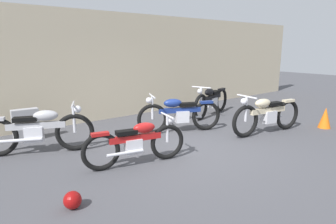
{
  "coord_description": "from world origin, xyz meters",
  "views": [
    {
      "loc": [
        -4.1,
        -4.29,
        2.1
      ],
      "look_at": [
        0.23,
        1.18,
        0.55
      ],
      "focal_mm": 31.12,
      "sensor_mm": 36.0,
      "label": 1
    }
  ],
  "objects_px": {
    "helmet": "(72,200)",
    "motorcycle_blue": "(179,114)",
    "motorcycle_red": "(137,142)",
    "stone_marker": "(26,125)",
    "motorcycle_black": "(211,101)",
    "motorcycle_silver": "(38,130)",
    "motorcycle_cream": "(267,114)",
    "traffic_cone": "(325,118)"
  },
  "relations": [
    {
      "from": "helmet",
      "to": "motorcycle_blue",
      "type": "distance_m",
      "value": 3.93
    },
    {
      "from": "motorcycle_blue",
      "to": "motorcycle_red",
      "type": "height_order",
      "value": "motorcycle_blue"
    },
    {
      "from": "stone_marker",
      "to": "motorcycle_black",
      "type": "distance_m",
      "value": 5.27
    },
    {
      "from": "stone_marker",
      "to": "motorcycle_red",
      "type": "distance_m",
      "value": 3.03
    },
    {
      "from": "helmet",
      "to": "motorcycle_silver",
      "type": "bearing_deg",
      "value": 84.46
    },
    {
      "from": "helmet",
      "to": "motorcycle_silver",
      "type": "xyz_separation_m",
      "value": [
        0.24,
        2.46,
        0.36
      ]
    },
    {
      "from": "motorcycle_blue",
      "to": "motorcycle_cream",
      "type": "height_order",
      "value": "motorcycle_cream"
    },
    {
      "from": "stone_marker",
      "to": "motorcycle_silver",
      "type": "bearing_deg",
      "value": -90.69
    },
    {
      "from": "stone_marker",
      "to": "motorcycle_cream",
      "type": "height_order",
      "value": "motorcycle_cream"
    },
    {
      "from": "motorcycle_cream",
      "to": "traffic_cone",
      "type": "bearing_deg",
      "value": 167.15
    },
    {
      "from": "stone_marker",
      "to": "motorcycle_black",
      "type": "relative_size",
      "value": 0.35
    },
    {
      "from": "stone_marker",
      "to": "motorcycle_cream",
      "type": "bearing_deg",
      "value": -32.44
    },
    {
      "from": "traffic_cone",
      "to": "motorcycle_red",
      "type": "xyz_separation_m",
      "value": [
        -5.27,
        0.99,
        0.15
      ]
    },
    {
      "from": "motorcycle_silver",
      "to": "motorcycle_blue",
      "type": "bearing_deg",
      "value": 13.91
    },
    {
      "from": "helmet",
      "to": "stone_marker",
      "type": "bearing_deg",
      "value": 85.91
    },
    {
      "from": "motorcycle_silver",
      "to": "stone_marker",
      "type": "bearing_deg",
      "value": 113.74
    },
    {
      "from": "motorcycle_blue",
      "to": "motorcycle_red",
      "type": "xyz_separation_m",
      "value": [
        -1.97,
        -1.12,
        -0.05
      ]
    },
    {
      "from": "traffic_cone",
      "to": "motorcycle_silver",
      "type": "distance_m",
      "value": 7.06
    },
    {
      "from": "traffic_cone",
      "to": "motorcycle_black",
      "type": "distance_m",
      "value": 3.18
    },
    {
      "from": "traffic_cone",
      "to": "motorcycle_red",
      "type": "distance_m",
      "value": 5.36
    },
    {
      "from": "motorcycle_cream",
      "to": "motorcycle_blue",
      "type": "bearing_deg",
      "value": -31.61
    },
    {
      "from": "motorcycle_blue",
      "to": "motorcycle_black",
      "type": "height_order",
      "value": "motorcycle_black"
    },
    {
      "from": "stone_marker",
      "to": "motorcycle_black",
      "type": "bearing_deg",
      "value": -9.44
    },
    {
      "from": "motorcycle_black",
      "to": "motorcycle_red",
      "type": "bearing_deg",
      "value": 8.46
    },
    {
      "from": "helmet",
      "to": "motorcycle_red",
      "type": "bearing_deg",
      "value": 26.68
    },
    {
      "from": "stone_marker",
      "to": "helmet",
      "type": "distance_m",
      "value": 3.53
    },
    {
      "from": "stone_marker",
      "to": "motorcycle_silver",
      "type": "height_order",
      "value": "motorcycle_silver"
    },
    {
      "from": "motorcycle_silver",
      "to": "motorcycle_red",
      "type": "bearing_deg",
      "value": -29.55
    },
    {
      "from": "stone_marker",
      "to": "motorcycle_blue",
      "type": "distance_m",
      "value": 3.6
    },
    {
      "from": "helmet",
      "to": "motorcycle_silver",
      "type": "distance_m",
      "value": 2.5
    },
    {
      "from": "stone_marker",
      "to": "motorcycle_silver",
      "type": "relative_size",
      "value": 0.36
    },
    {
      "from": "traffic_cone",
      "to": "motorcycle_black",
      "type": "bearing_deg",
      "value": 114.33
    },
    {
      "from": "motorcycle_blue",
      "to": "motorcycle_cream",
      "type": "bearing_deg",
      "value": 162.48
    },
    {
      "from": "motorcycle_blue",
      "to": "motorcycle_black",
      "type": "bearing_deg",
      "value": -135.03
    },
    {
      "from": "motorcycle_black",
      "to": "helmet",
      "type": "bearing_deg",
      "value": 8.75
    },
    {
      "from": "motorcycle_cream",
      "to": "motorcycle_red",
      "type": "distance_m",
      "value": 3.62
    },
    {
      "from": "helmet",
      "to": "motorcycle_black",
      "type": "xyz_separation_m",
      "value": [
        5.44,
        2.65,
        0.36
      ]
    },
    {
      "from": "motorcycle_red",
      "to": "motorcycle_cream",
      "type": "bearing_deg",
      "value": 8.07
    },
    {
      "from": "helmet",
      "to": "motorcycle_cream",
      "type": "height_order",
      "value": "motorcycle_cream"
    },
    {
      "from": "motorcycle_silver",
      "to": "motorcycle_red",
      "type": "relative_size",
      "value": 1.08
    },
    {
      "from": "traffic_cone",
      "to": "motorcycle_blue",
      "type": "height_order",
      "value": "motorcycle_blue"
    },
    {
      "from": "traffic_cone",
      "to": "motorcycle_cream",
      "type": "height_order",
      "value": "motorcycle_cream"
    }
  ]
}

